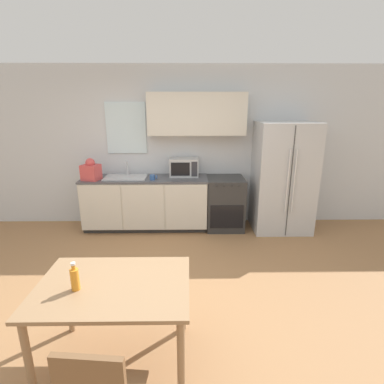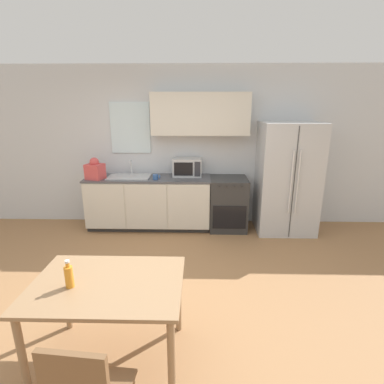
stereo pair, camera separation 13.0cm
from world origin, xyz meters
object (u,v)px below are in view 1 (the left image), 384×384
Objects in this scene: microwave at (184,167)px; refrigerator at (283,178)px; oven_range at (225,203)px; drink_bottle at (75,279)px; dining_table at (114,295)px; coffee_mug at (153,177)px.

refrigerator is at bearing -6.22° from microwave.
refrigerator reaches higher than oven_range.
drink_bottle is (-0.78, -3.02, -0.21)m from microwave.
drink_bottle reaches higher than oven_range.
microwave reaches higher than dining_table.
dining_table is 0.33m from drink_bottle.
coffee_mug reaches higher than drink_bottle.
oven_range is 1.84× the size of microwave.
coffee_mug is at bearing -152.35° from microwave.
oven_range is 0.49× the size of refrigerator.
oven_range is 1.05m from refrigerator.
refrigerator is 3.75× the size of microwave.
refrigerator is 1.53× the size of dining_table.
coffee_mug is 2.77m from drink_bottle.
coffee_mug is at bearing 84.26° from drink_bottle.
oven_range is 7.17× the size of coffee_mug.
oven_range is at bearing -10.22° from microwave.
refrigerator is 14.60× the size of coffee_mug.
refrigerator reaches higher than drink_bottle.
refrigerator is at bearing -3.24° from oven_range.
dining_table is at bearing -113.24° from oven_range.
coffee_mug reaches higher than dining_table.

